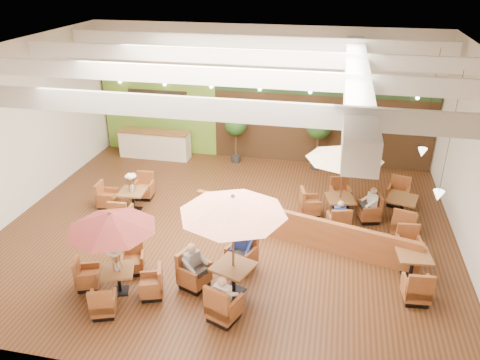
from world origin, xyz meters
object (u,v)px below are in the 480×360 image
(service_counter, at_px, (155,144))
(table_4, at_px, (412,266))
(diner_0, at_px, (223,294))
(diner_2, at_px, (194,262))
(table_3, at_px, (126,198))
(table_5, at_px, (401,209))
(table_1, at_px, (230,224))
(table_2, at_px, (343,169))
(topiary_0, at_px, (236,127))
(topiary_2, at_px, (359,133))
(diner_3, at_px, (340,213))
(booth_divider, at_px, (299,229))
(diner_4, at_px, (371,201))
(table_0, at_px, (113,238))
(topiary_1, at_px, (319,129))
(diner_1, at_px, (242,245))

(service_counter, distance_m, table_4, 11.79)
(diner_0, xyz_separation_m, diner_2, (-1.04, 1.04, 0.01))
(table_3, bearing_deg, table_5, 3.48)
(table_1, distance_m, table_2, 5.14)
(table_3, height_order, topiary_0, topiary_0)
(table_2, bearing_deg, table_5, -4.28)
(table_3, distance_m, topiary_0, 5.66)
(topiary_2, distance_m, diner_3, 4.99)
(booth_divider, relative_size, table_2, 2.61)
(service_counter, xyz_separation_m, table_4, (9.80, -6.56, -0.22))
(diner_0, bearing_deg, topiary_2, 87.63)
(service_counter, relative_size, diner_4, 3.90)
(table_1, bearing_deg, diner_4, 71.66)
(table_0, xyz_separation_m, topiary_0, (1.08, 8.92, -0.08))
(service_counter, relative_size, table_5, 1.07)
(table_0, distance_m, diner_3, 6.83)
(diner_2, bearing_deg, topiary_0, -147.45)
(table_0, bearing_deg, topiary_2, 36.64)
(table_5, height_order, topiary_0, topiary_0)
(table_5, bearing_deg, topiary_1, 144.29)
(table_2, distance_m, table_3, 7.25)
(service_counter, relative_size, topiary_2, 1.37)
(topiary_2, bearing_deg, diner_1, -113.23)
(booth_divider, xyz_separation_m, table_2, (1.17, 1.74, 1.31))
(diner_2, xyz_separation_m, diner_3, (3.60, 3.45, -0.05))
(booth_divider, relative_size, table_5, 2.49)
(table_1, height_order, topiary_0, table_1)
(diner_4, bearing_deg, table_2, 73.47)
(diner_0, bearing_deg, table_2, 80.89)
(topiary_1, bearing_deg, table_5, -50.40)
(table_5, distance_m, diner_2, 7.33)
(service_counter, relative_size, diner_1, 3.75)
(topiary_0, distance_m, diner_4, 6.63)
(table_2, bearing_deg, topiary_0, 123.79)
(booth_divider, relative_size, topiary_0, 3.37)
(table_0, relative_size, diner_0, 3.07)
(table_3, xyz_separation_m, diner_3, (7.07, -0.04, 0.28))
(table_1, xyz_separation_m, topiary_1, (1.64, 8.32, -0.32))
(diner_0, height_order, diner_2, diner_2)
(table_1, height_order, diner_0, table_1)
(table_1, distance_m, diner_1, 1.64)
(table_3, bearing_deg, table_4, -16.54)
(diner_3, bearing_deg, table_3, 171.04)
(topiary_2, xyz_separation_m, diner_3, (-0.56, -4.87, -0.91))
(table_0, relative_size, diner_4, 3.21)
(table_5, bearing_deg, diner_2, -124.82)
(table_0, bearing_deg, diner_0, -28.19)
(table_0, xyz_separation_m, diner_1, (2.86, 1.64, -0.87))
(table_1, xyz_separation_m, diner_0, (0.07, -1.04, -1.27))
(table_5, distance_m, diner_3, 2.38)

